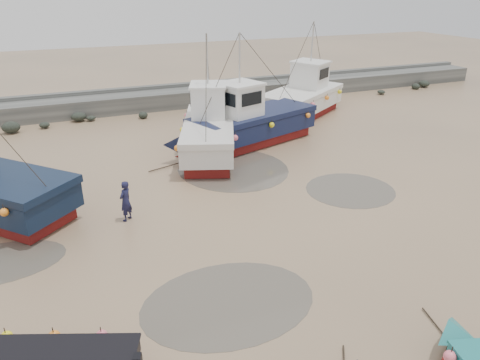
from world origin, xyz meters
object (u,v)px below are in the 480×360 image
(cabin_boat_3, at_px, (306,95))
(cabin_boat_2, at_px, (245,123))
(cabin_boat_1, at_px, (209,128))
(person, at_px, (128,220))

(cabin_boat_3, bearing_deg, cabin_boat_2, -88.69)
(cabin_boat_1, bearing_deg, cabin_boat_2, 24.04)
(cabin_boat_1, height_order, person, cabin_boat_1)
(cabin_boat_2, bearing_deg, cabin_boat_3, -73.17)
(cabin_boat_2, height_order, cabin_boat_3, same)
(cabin_boat_3, relative_size, person, 5.73)
(cabin_boat_1, xyz_separation_m, cabin_boat_2, (2.19, 0.11, -0.01))
(cabin_boat_1, relative_size, cabin_boat_2, 0.97)
(person, bearing_deg, cabin_boat_1, -174.81)
(cabin_boat_2, xyz_separation_m, person, (-7.92, -6.60, -1.31))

